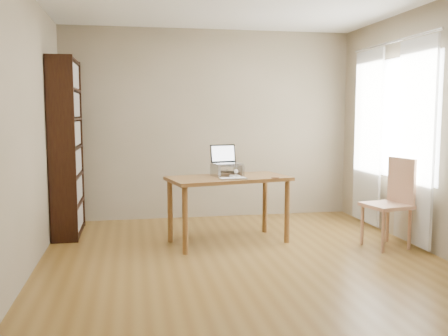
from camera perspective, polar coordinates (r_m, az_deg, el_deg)
room at (r=4.77m, az=2.86°, el=4.36°), size 4.04×4.54×2.64m
bookshelf at (r=6.24m, az=-17.51°, el=2.23°), size 0.30×0.90×2.10m
curtains at (r=6.20m, az=18.37°, el=3.29°), size 0.03×1.90×2.25m
desk at (r=5.61m, az=0.51°, el=-2.07°), size 1.44×0.93×0.75m
laptop_stand at (r=5.66m, az=0.36°, el=-0.08°), size 0.32×0.25×0.13m
laptop at (r=5.70m, az=0.26°, el=1.03°), size 0.34×0.32×0.22m
keyboard at (r=5.38m, az=1.02°, el=-1.21°), size 0.31×0.16×0.02m
coaster at (r=5.50m, az=5.88°, el=-1.13°), size 0.09×0.09×0.01m
cat at (r=5.69m, az=0.47°, el=-0.20°), size 0.25×0.49×0.16m
chair at (r=5.73m, az=18.74°, el=-3.41°), size 0.51×0.51×0.98m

